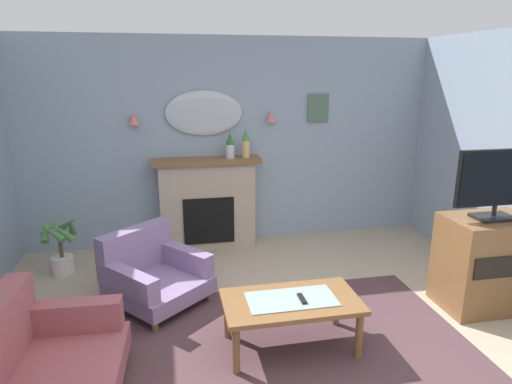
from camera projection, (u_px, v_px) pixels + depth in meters
floor at (290, 383)px, 3.30m from camera, size 6.29×6.80×0.10m
wall_back at (231, 142)px, 5.73m from camera, size 6.29×0.10×2.64m
patterned_rug at (284, 360)px, 3.48m from camera, size 3.20×2.40×0.01m
fireplace at (208, 204)px, 5.65m from camera, size 1.36×0.36×1.16m
mantel_vase_right at (230, 146)px, 5.48m from camera, size 0.11×0.11×0.33m
mantel_vase_left at (246, 142)px, 5.51m from camera, size 0.10×0.10×0.37m
wall_mirror at (204, 113)px, 5.48m from camera, size 0.96×0.06×0.56m
wall_sconce_left at (134, 119)px, 5.29m from camera, size 0.14×0.14×0.14m
wall_sconce_right at (271, 116)px, 5.61m from camera, size 0.14×0.14×0.14m
framed_picture at (318, 108)px, 5.77m from camera, size 0.28×0.03×0.36m
coffee_table at (291, 306)px, 3.54m from camera, size 1.10×0.60×0.45m
tv_remote at (302, 299)px, 3.51m from camera, size 0.04×0.16×0.02m
armchair_in_corner at (152, 272)px, 4.31m from camera, size 1.14×1.14×0.71m
tv_cabinet at (485, 263)px, 4.18m from camera, size 0.80×0.57×0.90m
tv_flatscreen at (499, 182)px, 3.95m from camera, size 0.84×0.24×0.65m
potted_plant_small_fern at (60, 244)px, 4.88m from camera, size 0.46×0.46×0.70m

